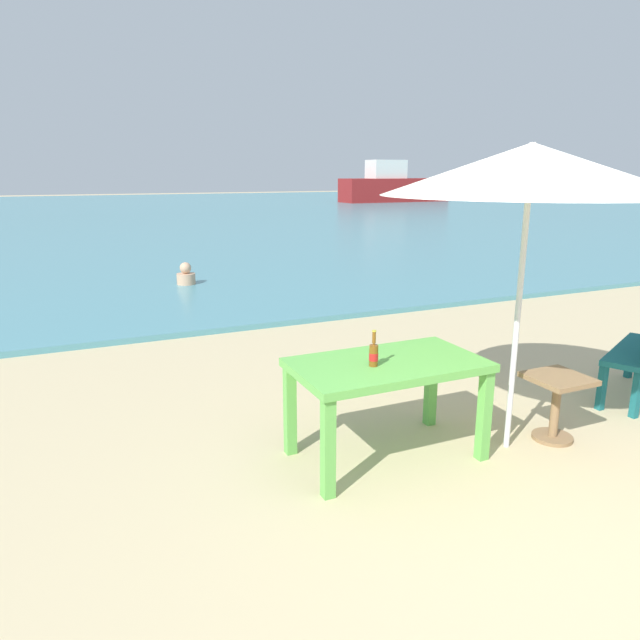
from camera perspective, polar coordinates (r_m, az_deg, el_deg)
name	(u,v)px	position (r m, az deg, el deg)	size (l,w,h in m)	color
ground_plane	(558,515)	(4.12, 22.56, -17.40)	(120.00, 120.00, 0.00)	#C6B287
sea_water	(114,213)	(32.48, -19.79, 9.97)	(120.00, 50.00, 0.08)	teal
picnic_table_green	(387,375)	(4.27, 6.69, -5.47)	(1.40, 0.80, 0.76)	#60B24C
beer_bottle_amber	(374,353)	(4.09, 5.35, -3.33)	(0.07, 0.07, 0.26)	brown
patio_umbrella	(531,170)	(4.40, 20.17, 13.84)	(2.10, 2.10, 2.30)	silver
side_table_wood	(556,398)	(4.99, 22.41, -7.19)	(0.44, 0.44, 0.54)	olive
swimmer_person	(186,276)	(10.97, -13.17, 4.30)	(0.34, 0.34, 0.41)	tan
boat_sailboat	(393,187)	(42.03, 7.25, 12.98)	(7.87, 2.15, 2.86)	maroon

